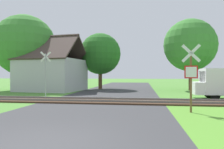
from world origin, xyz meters
name	(u,v)px	position (x,y,z in m)	size (l,w,h in m)	color
ground_plane	(41,145)	(0.00, 0.00, 0.00)	(160.00, 160.00, 0.00)	#4C8433
road_asphalt	(67,127)	(0.00, 2.00, 0.00)	(7.89, 80.00, 0.01)	#38383A
rail_track	(102,101)	(0.00, 8.84, 0.06)	(60.00, 2.60, 0.22)	#422D1E
stop_sign_near	(191,74)	(4.89, 5.45, 1.83)	(0.87, 0.18, 3.25)	brown
crossing_sign_far	(46,70)	(-5.26, 11.68, 2.13)	(0.86, 0.24, 3.70)	#9E9EA5
house	(52,73)	(-7.27, 17.67, 1.92)	(7.26, 6.94, 6.12)	#B7B7BC
tree_right	(190,45)	(7.91, 20.09, 5.07)	(5.82, 5.82, 7.99)	#513823
tree_left	(25,45)	(-10.73, 18.14, 5.11)	(6.97, 6.97, 8.60)	#513823
tree_center	(100,54)	(-2.55, 21.30, 4.33)	(5.08, 5.08, 6.88)	#513823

